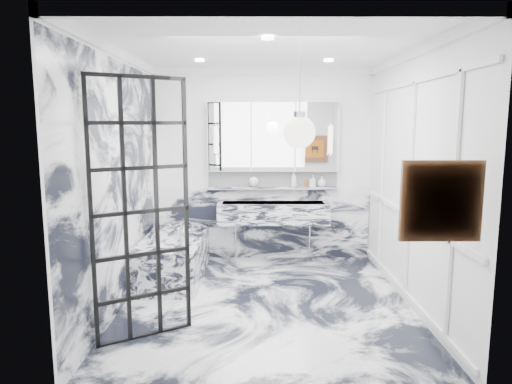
{
  "coord_description": "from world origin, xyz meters",
  "views": [
    {
      "loc": [
        -0.12,
        -4.93,
        2.0
      ],
      "look_at": [
        -0.1,
        0.5,
        1.19
      ],
      "focal_mm": 32.0,
      "sensor_mm": 36.0,
      "label": 1
    }
  ],
  "objects_px": {
    "bathtub": "(175,256)",
    "trough_sink": "(273,213)",
    "crittall_door": "(141,212)",
    "mirror_cabinet": "(273,137)"
  },
  "relations": [
    {
      "from": "mirror_cabinet",
      "to": "crittall_door",
      "type": "bearing_deg",
      "value": -117.15
    },
    {
      "from": "mirror_cabinet",
      "to": "bathtub",
      "type": "xyz_separation_m",
      "value": [
        -1.32,
        -0.83,
        -1.54
      ]
    },
    {
      "from": "crittall_door",
      "to": "mirror_cabinet",
      "type": "xyz_separation_m",
      "value": [
        1.31,
        2.55,
        0.61
      ]
    },
    {
      "from": "crittall_door",
      "to": "bathtub",
      "type": "relative_size",
      "value": 1.46
    },
    {
      "from": "crittall_door",
      "to": "bathtub",
      "type": "bearing_deg",
      "value": 60.37
    },
    {
      "from": "crittall_door",
      "to": "mirror_cabinet",
      "type": "distance_m",
      "value": 2.93
    },
    {
      "from": "trough_sink",
      "to": "mirror_cabinet",
      "type": "height_order",
      "value": "mirror_cabinet"
    },
    {
      "from": "bathtub",
      "to": "crittall_door",
      "type": "bearing_deg",
      "value": -89.49
    },
    {
      "from": "bathtub",
      "to": "trough_sink",
      "type": "bearing_deg",
      "value": 26.48
    },
    {
      "from": "mirror_cabinet",
      "to": "bathtub",
      "type": "distance_m",
      "value": 2.2
    }
  ]
}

